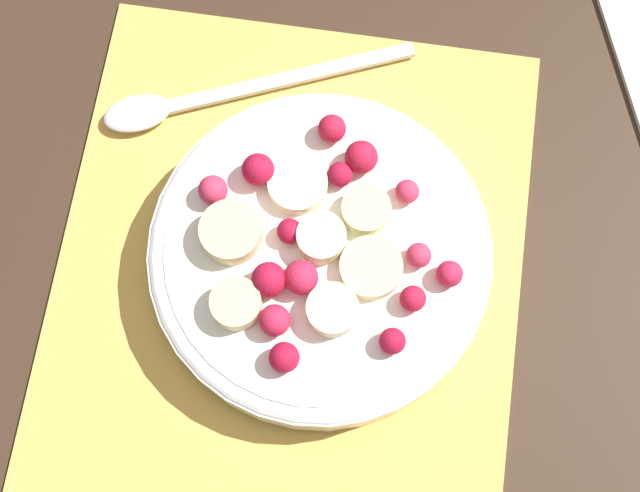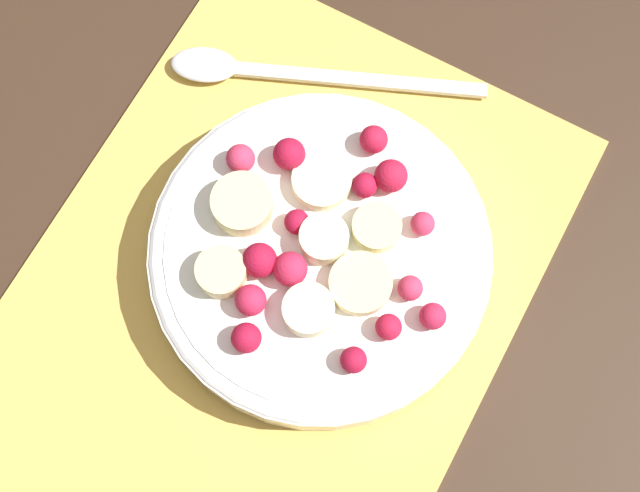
{
  "view_description": "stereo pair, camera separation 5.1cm",
  "coord_description": "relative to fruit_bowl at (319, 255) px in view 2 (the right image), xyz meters",
  "views": [
    {
      "loc": [
        -0.08,
        -0.04,
        0.53
      ],
      "look_at": [
        0.07,
        -0.02,
        0.04
      ],
      "focal_mm": 50.0,
      "sensor_mm": 36.0,
      "label": 1
    },
    {
      "loc": [
        -0.06,
        -0.09,
        0.53
      ],
      "look_at": [
        0.07,
        -0.02,
        0.04
      ],
      "focal_mm": 50.0,
      "sensor_mm": 36.0,
      "label": 2
    }
  ],
  "objects": [
    {
      "name": "placemat",
      "position": [
        -0.07,
        0.02,
        -0.02
      ],
      "size": [
        0.45,
        0.28,
        0.01
      ],
      "color": "#E0B251",
      "rests_on": "ground_plane"
    },
    {
      "name": "spoon",
      "position": [
        0.1,
        0.09,
        -0.02
      ],
      "size": [
        0.1,
        0.2,
        0.01
      ],
      "rotation": [
        0.0,
        0.0,
        1.97
      ],
      "color": "silver",
      "rests_on": "placemat"
    },
    {
      "name": "ground_plane",
      "position": [
        -0.07,
        0.02,
        -0.03
      ],
      "size": [
        3.0,
        3.0,
        0.0
      ],
      "primitive_type": "plane",
      "color": "#382619"
    },
    {
      "name": "fruit_bowl",
      "position": [
        0.0,
        0.0,
        0.0
      ],
      "size": [
        0.2,
        0.2,
        0.05
      ],
      "color": "white",
      "rests_on": "placemat"
    }
  ]
}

